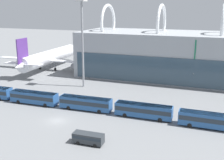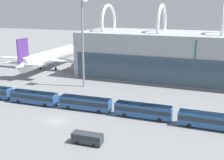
{
  "view_description": "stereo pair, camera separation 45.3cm",
  "coord_description": "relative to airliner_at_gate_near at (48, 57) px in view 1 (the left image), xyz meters",
  "views": [
    {
      "loc": [
        32.77,
        -51.19,
        25.28
      ],
      "look_at": [
        4.21,
        24.31,
        4.0
      ],
      "focal_mm": 45.0,
      "sensor_mm": 36.0,
      "label": 1
    },
    {
      "loc": [
        33.2,
        -51.03,
        25.28
      ],
      "look_at": [
        4.21,
        24.31,
        4.0
      ],
      "focal_mm": 45.0,
      "sensor_mm": 36.0,
      "label": 2
    }
  ],
  "objects": [
    {
      "name": "shuttle_bus_4",
      "position": [
        64.48,
        -37.3,
        -3.1
      ],
      "size": [
        13.38,
        2.92,
        3.28
      ],
      "rotation": [
        0.0,
        0.0,
        0.0
      ],
      "color": "#285693",
      "rests_on": "ground_plane"
    },
    {
      "name": "shuttle_bus_1",
      "position": [
        19.94,
        -37.58,
        -3.1
      ],
      "size": [
        13.43,
        3.16,
        3.28
      ],
      "rotation": [
        0.0,
        0.0,
        0.03
      ],
      "color": "#285693",
      "rests_on": "ground_plane"
    },
    {
      "name": "floodlight_mast",
      "position": [
        24.81,
        -17.84,
        12.84
      ],
      "size": [
        2.75,
        2.75,
        27.37
      ],
      "color": "gray",
      "rests_on": "ground_plane"
    },
    {
      "name": "shuttle_bus_2",
      "position": [
        34.78,
        -36.85,
        -3.1
      ],
      "size": [
        13.46,
        3.3,
        3.28
      ],
      "rotation": [
        0.0,
        0.0,
        0.04
      ],
      "color": "#285693",
      "rests_on": "ground_plane"
    },
    {
      "name": "airliner_at_gate_near",
      "position": [
        0.0,
        0.0,
        0.0
      ],
      "size": [
        45.08,
        44.54,
        14.48
      ],
      "rotation": [
        0.0,
        0.0,
        1.61
      ],
      "color": "white",
      "rests_on": "ground_plane"
    },
    {
      "name": "lane_stripe_0",
      "position": [
        17.54,
        -37.16,
        -5.02
      ],
      "size": [
        8.68,
        0.97,
        0.01
      ],
      "primitive_type": "cube",
      "rotation": [
        0.0,
        0.0,
        -0.08
      ],
      "color": "silver",
      "rests_on": "ground_plane"
    },
    {
      "name": "ground_plane",
      "position": [
        31.69,
        -45.38,
        -5.03
      ],
      "size": [
        440.0,
        440.0,
        0.0
      ],
      "primitive_type": "plane",
      "color": "slate"
    },
    {
      "name": "shuttle_bus_3",
      "position": [
        49.63,
        -36.66,
        -3.1
      ],
      "size": [
        13.4,
        3.02,
        3.28
      ],
      "rotation": [
        0.0,
        0.0,
        0.02
      ],
      "color": "#285693",
      "rests_on": "ground_plane"
    },
    {
      "name": "airliner_at_gate_far",
      "position": [
        57.11,
        7.68,
        -0.08
      ],
      "size": [
        29.57,
        33.72,
        15.35
      ],
      "rotation": [
        0.0,
        0.0,
        1.64
      ],
      "color": "white",
      "rests_on": "ground_plane"
    },
    {
      "name": "service_van_foreground",
      "position": [
        43.14,
        -52.88,
        -3.78
      ],
      "size": [
        5.98,
        2.35,
        2.1
      ],
      "rotation": [
        0.0,
        0.0,
        0.04
      ],
      "color": "#2D3338",
      "rests_on": "ground_plane"
    }
  ]
}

